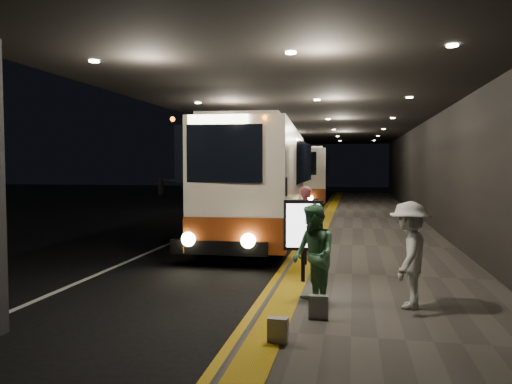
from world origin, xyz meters
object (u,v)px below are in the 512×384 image
(coach_second, at_px, (307,178))
(bag_plain, at_px, (278,330))
(passenger_waiting_white, at_px, (409,255))
(bag_polka, at_px, (318,307))
(passenger_waiting_green, at_px, (314,255))
(coach_main, at_px, (262,186))
(stanchion_post, at_px, (306,243))
(info_sign, at_px, (303,227))
(passenger_boarding, at_px, (307,220))

(coach_second, relative_size, bag_plain, 33.65)
(passenger_waiting_white, xyz_separation_m, bag_polka, (-1.45, -0.94, -0.71))
(passenger_waiting_white, xyz_separation_m, bag_plain, (-1.91, -2.08, -0.73))
(passenger_waiting_white, bearing_deg, passenger_waiting_green, -66.71)
(passenger_waiting_green, relative_size, passenger_waiting_white, 0.97)
(coach_main, relative_size, stanchion_post, 11.19)
(coach_main, height_order, passenger_waiting_white, coach_main)
(passenger_waiting_green, distance_m, bag_plain, 2.02)
(bag_polka, height_order, info_sign, info_sign)
(coach_second, height_order, passenger_boarding, coach_second)
(bag_polka, xyz_separation_m, info_sign, (-0.48, 2.42, 0.95))
(passenger_boarding, relative_size, bag_plain, 5.39)
(passenger_boarding, relative_size, bag_polka, 4.92)
(stanchion_post, bearing_deg, coach_second, 95.15)
(passenger_waiting_green, xyz_separation_m, stanchion_post, (-0.45, 3.43, -0.33))
(stanchion_post, bearing_deg, bag_plain, -88.66)
(coach_main, relative_size, coach_second, 1.07)
(coach_main, xyz_separation_m, passenger_waiting_green, (2.54, -9.07, -0.78))
(passenger_boarding, relative_size, info_sign, 1.08)
(coach_main, distance_m, passenger_waiting_green, 9.45)
(bag_polka, bearing_deg, passenger_boarding, 97.00)
(info_sign, bearing_deg, passenger_waiting_green, -82.59)
(coach_second, bearing_deg, bag_plain, -89.43)
(coach_second, height_order, passenger_waiting_white, coach_second)
(coach_second, distance_m, passenger_waiting_white, 25.37)
(passenger_waiting_green, height_order, stanchion_post, passenger_waiting_green)
(bag_plain, bearing_deg, bag_polka, 67.76)
(passenger_boarding, height_order, bag_polka, passenger_boarding)
(coach_main, height_order, coach_second, coach_main)
(passenger_waiting_white, height_order, bag_plain, passenger_waiting_white)
(coach_main, height_order, info_sign, coach_main)
(bag_polka, bearing_deg, stanchion_post, 98.02)
(passenger_waiting_green, relative_size, stanchion_post, 1.60)
(info_sign, bearing_deg, bag_polka, -82.87)
(coach_main, xyz_separation_m, passenger_waiting_white, (4.12, -8.85, -0.76))
(bag_plain, relative_size, info_sign, 0.20)
(bag_plain, bearing_deg, passenger_boarding, 92.06)
(coach_main, relative_size, bag_plain, 36.04)
(coach_main, xyz_separation_m, coach_second, (0.12, 16.19, -0.11))
(passenger_boarding, xyz_separation_m, stanchion_post, (0.13, -1.64, -0.37))
(bag_polka, bearing_deg, coach_main, 105.26)
(bag_polka, bearing_deg, passenger_waiting_white, 33.07)
(passenger_boarding, xyz_separation_m, info_sign, (0.23, -3.39, 0.22))
(coach_second, xyz_separation_m, info_sign, (2.07, -23.57, -0.41))
(passenger_waiting_white, height_order, bag_polka, passenger_waiting_white)
(stanchion_post, bearing_deg, info_sign, -86.55)
(passenger_waiting_green, height_order, passenger_waiting_white, passenger_waiting_white)
(passenger_boarding, xyz_separation_m, bag_polka, (0.71, -5.80, -0.72))
(passenger_waiting_green, bearing_deg, passenger_boarding, 158.73)
(coach_main, height_order, bag_polka, coach_main)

